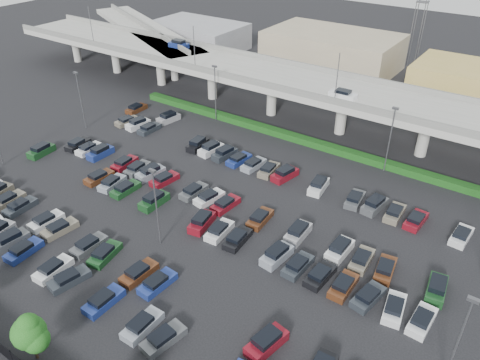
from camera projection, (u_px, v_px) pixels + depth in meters
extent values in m
plane|color=black|center=(202.00, 211.00, 61.90)|extent=(280.00, 280.00, 0.00)
cube|color=#9A9A92|center=(317.00, 88.00, 80.35)|extent=(150.00, 13.00, 1.10)
cube|color=slate|center=(300.00, 93.00, 75.44)|extent=(150.00, 0.50, 1.00)
cube|color=slate|center=(333.00, 72.00, 84.14)|extent=(150.00, 0.50, 1.00)
cylinder|color=#9A9A92|center=(76.00, 48.00, 113.93)|extent=(1.80, 1.80, 6.70)
cube|color=slate|center=(73.00, 35.00, 112.27)|extent=(2.60, 9.75, 0.50)
cylinder|color=#9A9A92|center=(116.00, 58.00, 107.14)|extent=(1.80, 1.80, 6.70)
cube|color=slate|center=(114.00, 44.00, 105.48)|extent=(2.60, 9.75, 0.50)
cylinder|color=#9A9A92|center=(161.00, 69.00, 100.35)|extent=(1.80, 1.80, 6.70)
cube|color=slate|center=(159.00, 55.00, 98.69)|extent=(2.60, 9.75, 0.50)
cylinder|color=#9A9A92|center=(212.00, 82.00, 93.57)|extent=(1.80, 1.80, 6.70)
cube|color=slate|center=(212.00, 67.00, 91.90)|extent=(2.60, 9.75, 0.50)
cylinder|color=#9A9A92|center=(272.00, 98.00, 86.78)|extent=(1.80, 1.80, 6.70)
cube|color=slate|center=(272.00, 81.00, 85.11)|extent=(2.60, 9.75, 0.50)
cylinder|color=#9A9A92|center=(341.00, 115.00, 79.99)|extent=(1.80, 1.80, 6.70)
cube|color=slate|center=(344.00, 98.00, 78.32)|extent=(2.60, 9.75, 0.50)
cylinder|color=#9A9A92|center=(424.00, 136.00, 73.20)|extent=(1.80, 1.80, 6.70)
cube|color=slate|center=(428.00, 118.00, 71.53)|extent=(2.60, 9.75, 0.50)
cube|color=navy|center=(179.00, 45.00, 98.36)|extent=(4.40, 1.82, 1.05)
cube|color=black|center=(178.00, 41.00, 97.92)|extent=(2.60, 1.60, 0.65)
cube|color=white|center=(343.00, 95.00, 74.84)|extent=(4.40, 1.82, 0.82)
cube|color=black|center=(343.00, 91.00, 74.51)|extent=(2.30, 1.60, 0.50)
cylinder|color=#505156|center=(91.00, 26.00, 97.94)|extent=(0.14, 0.14, 8.00)
cylinder|color=#505156|center=(194.00, 48.00, 84.36)|extent=(0.14, 0.14, 8.00)
cylinder|color=#505156|center=(337.00, 79.00, 70.78)|extent=(0.14, 0.14, 8.00)
cube|color=#9A9A92|center=(145.00, 30.00, 113.22)|extent=(50.93, 30.13, 1.10)
cube|color=slate|center=(144.00, 25.00, 112.67)|extent=(47.34, 22.43, 1.00)
cylinder|color=#9A9A92|center=(122.00, 29.00, 129.23)|extent=(1.60, 1.60, 6.70)
cylinder|color=#9A9A92|center=(137.00, 39.00, 120.42)|extent=(1.60, 1.60, 6.70)
cylinder|color=#9A9A92|center=(154.00, 51.00, 111.62)|extent=(1.60, 1.60, 6.70)
cylinder|color=#9A9A92|center=(174.00, 65.00, 102.81)|extent=(1.60, 1.60, 6.70)
cube|color=#123710|center=(295.00, 138.00, 79.02)|extent=(66.00, 1.60, 1.10)
cube|color=black|center=(6.00, 353.00, 41.93)|extent=(70.00, 0.06, 1.80)
cylinder|color=black|center=(12.00, 358.00, 41.39)|extent=(0.10, 0.10, 2.00)
cylinder|color=#332316|center=(35.00, 351.00, 42.04)|extent=(0.26, 0.26, 1.97)
sphere|color=#144A13|center=(29.00, 333.00, 40.77)|extent=(3.07, 3.07, 3.07)
sphere|color=#144A13|center=(36.00, 340.00, 40.78)|extent=(2.41, 2.41, 2.41)
sphere|color=#144A13|center=(25.00, 332.00, 41.18)|extent=(2.41, 2.41, 2.41)
sphere|color=#144A13|center=(28.00, 325.00, 40.37)|extent=(2.08, 2.08, 2.08)
cube|color=#4A4D51|center=(10.00, 241.00, 55.78)|extent=(2.17, 4.53, 1.05)
cube|color=black|center=(8.00, 236.00, 55.34)|extent=(1.81, 2.72, 0.65)
cube|color=navy|center=(24.00, 251.00, 54.50)|extent=(2.15, 4.52, 0.82)
cube|color=black|center=(21.00, 248.00, 54.03)|extent=(1.77, 2.41, 0.50)
cube|color=white|center=(54.00, 269.00, 51.84)|extent=(2.08, 4.50, 0.82)
cube|color=black|center=(51.00, 266.00, 51.36)|extent=(1.74, 2.39, 0.50)
cube|color=#292E35|center=(69.00, 279.00, 50.50)|extent=(2.62, 4.66, 0.82)
cube|color=black|center=(67.00, 276.00, 50.03)|extent=(2.01, 2.56, 0.50)
cube|color=navy|center=(104.00, 301.00, 47.84)|extent=(1.82, 4.40, 0.82)
cube|color=black|center=(101.00, 298.00, 47.36)|extent=(1.60, 2.30, 0.50)
cube|color=#8A919F|center=(143.00, 326.00, 45.17)|extent=(1.89, 4.43, 0.82)
cube|color=black|center=(140.00, 322.00, 44.70)|extent=(1.64, 2.32, 0.50)
cube|color=#4A4D51|center=(164.00, 339.00, 43.84)|extent=(2.51, 4.64, 0.82)
cube|color=black|center=(162.00, 336.00, 43.36)|extent=(1.96, 2.53, 0.50)
cube|color=#726A59|center=(9.00, 200.00, 63.32)|extent=(2.05, 4.49, 0.82)
cube|color=black|center=(6.00, 197.00, 62.85)|extent=(1.72, 2.38, 0.50)
cube|color=#292E35|center=(21.00, 207.00, 61.99)|extent=(2.15, 4.53, 0.82)
cube|color=black|center=(18.00, 204.00, 61.51)|extent=(1.77, 2.42, 0.50)
cube|color=white|center=(46.00, 221.00, 59.32)|extent=(1.95, 4.45, 0.82)
cube|color=black|center=(44.00, 218.00, 58.85)|extent=(1.67, 2.35, 0.50)
cube|color=#726A59|center=(60.00, 229.00, 57.99)|extent=(2.23, 4.55, 0.82)
cube|color=black|center=(58.00, 226.00, 57.51)|extent=(1.81, 2.44, 0.50)
cube|color=#4A4D51|center=(89.00, 245.00, 55.32)|extent=(1.87, 4.42, 0.82)
cube|color=black|center=(87.00, 242.00, 54.85)|extent=(1.63, 2.32, 0.50)
cube|color=#19461F|center=(105.00, 254.00, 53.98)|extent=(2.64, 4.67, 0.82)
cube|color=black|center=(103.00, 251.00, 53.51)|extent=(2.02, 2.57, 0.50)
cube|color=#542C16|center=(139.00, 273.00, 51.32)|extent=(1.99, 4.47, 0.82)
cube|color=black|center=(137.00, 270.00, 50.84)|extent=(1.69, 2.36, 0.50)
cube|color=navy|center=(158.00, 284.00, 49.98)|extent=(2.06, 4.49, 0.82)
cube|color=black|center=(156.00, 280.00, 49.51)|extent=(1.73, 2.39, 0.50)
cube|color=maroon|center=(266.00, 343.00, 43.25)|extent=(2.61, 4.66, 1.05)
cube|color=black|center=(267.00, 338.00, 42.82)|extent=(2.06, 2.85, 0.65)
cube|color=#19461F|center=(41.00, 151.00, 74.92)|extent=(2.27, 4.57, 1.05)
cube|color=black|center=(40.00, 147.00, 74.48)|extent=(1.87, 2.75, 0.65)
cube|color=#542C16|center=(99.00, 178.00, 68.31)|extent=(1.99, 4.47, 0.82)
cube|color=black|center=(98.00, 175.00, 67.84)|extent=(1.69, 2.36, 0.50)
cube|color=#8A919F|center=(112.00, 183.00, 66.98)|extent=(2.39, 4.60, 0.82)
cube|color=black|center=(111.00, 180.00, 66.51)|extent=(1.90, 2.49, 0.50)
cube|color=#19461F|center=(126.00, 189.00, 65.64)|extent=(1.88, 4.42, 0.82)
cube|color=black|center=(124.00, 186.00, 65.17)|extent=(1.63, 2.32, 0.50)
cube|color=#19461F|center=(154.00, 201.00, 62.92)|extent=(1.82, 4.40, 1.05)
cube|color=black|center=(154.00, 196.00, 62.48)|extent=(1.60, 2.60, 0.65)
cube|color=maroon|center=(202.00, 223.00, 58.92)|extent=(2.57, 4.65, 1.05)
cube|color=black|center=(202.00, 217.00, 58.48)|extent=(2.04, 2.84, 0.65)
cube|color=white|center=(219.00, 231.00, 57.64)|extent=(2.16, 4.53, 0.82)
cube|color=black|center=(218.00, 228.00, 57.17)|extent=(1.78, 2.42, 0.50)
cube|color=black|center=(238.00, 239.00, 56.31)|extent=(2.17, 4.53, 0.82)
cube|color=black|center=(237.00, 236.00, 55.84)|extent=(1.78, 2.42, 0.50)
cube|color=#8A919F|center=(277.00, 256.00, 53.58)|extent=(2.25, 4.56, 1.05)
cube|color=black|center=(277.00, 250.00, 53.15)|extent=(1.85, 2.75, 0.65)
cube|color=#292E35|center=(298.00, 266.00, 52.31)|extent=(2.04, 4.49, 0.82)
cube|color=black|center=(297.00, 263.00, 51.84)|extent=(1.72, 2.38, 0.50)
cube|color=black|center=(320.00, 276.00, 50.97)|extent=(2.11, 4.51, 0.82)
cube|color=black|center=(320.00, 273.00, 50.50)|extent=(1.75, 2.40, 0.50)
cube|color=#542C16|center=(343.00, 286.00, 49.64)|extent=(1.83, 4.40, 0.82)
cube|color=black|center=(343.00, 283.00, 49.17)|extent=(1.61, 2.30, 0.50)
cube|color=#292E35|center=(368.00, 297.00, 48.31)|extent=(2.55, 4.65, 0.82)
cube|color=black|center=(368.00, 294.00, 47.84)|extent=(1.97, 2.54, 0.50)
cube|color=white|center=(394.00, 309.00, 46.97)|extent=(2.49, 4.63, 0.82)
cube|color=black|center=(395.00, 306.00, 46.50)|extent=(1.94, 2.52, 0.50)
cube|color=white|center=(422.00, 321.00, 45.64)|extent=(2.00, 4.47, 0.82)
cube|color=black|center=(422.00, 318.00, 45.17)|extent=(1.70, 2.37, 0.50)
cube|color=black|center=(78.00, 145.00, 77.13)|extent=(2.34, 4.59, 0.82)
cube|color=black|center=(76.00, 142.00, 76.66)|extent=(1.87, 2.48, 0.50)
cube|color=white|center=(89.00, 149.00, 75.79)|extent=(1.95, 4.45, 0.82)
cube|color=black|center=(87.00, 146.00, 75.32)|extent=(1.67, 2.35, 0.50)
cube|color=navy|center=(100.00, 153.00, 74.40)|extent=(1.85, 4.41, 1.05)
cube|color=black|center=(100.00, 149.00, 73.96)|extent=(1.62, 2.61, 0.65)
cube|color=maroon|center=(125.00, 164.00, 71.79)|extent=(2.18, 4.54, 0.82)
cube|color=black|center=(123.00, 161.00, 71.32)|extent=(1.79, 2.43, 0.50)
cube|color=#4A4D51|center=(137.00, 169.00, 70.46)|extent=(2.19, 4.54, 0.82)
cube|color=black|center=(136.00, 166.00, 69.99)|extent=(1.79, 2.43, 0.50)
cube|color=#8A919F|center=(151.00, 174.00, 69.06)|extent=(2.56, 4.65, 1.05)
cube|color=black|center=(150.00, 169.00, 68.63)|extent=(2.03, 2.84, 0.65)
cube|color=maroon|center=(164.00, 180.00, 67.79)|extent=(2.31, 4.58, 0.82)
cube|color=black|center=(163.00, 177.00, 67.32)|extent=(1.85, 2.47, 0.50)
cube|color=#4A4D51|center=(194.00, 192.00, 65.12)|extent=(1.96, 4.46, 0.82)
cube|color=black|center=(193.00, 189.00, 64.65)|extent=(1.67, 2.35, 0.50)
cube|color=white|center=(209.00, 198.00, 63.79)|extent=(2.55, 4.65, 0.82)
cube|color=black|center=(208.00, 195.00, 63.32)|extent=(1.98, 2.54, 0.50)
cube|color=maroon|center=(225.00, 205.00, 62.46)|extent=(2.15, 4.53, 0.82)
cube|color=black|center=(225.00, 202.00, 61.99)|extent=(1.77, 2.42, 0.50)
cube|color=#542C16|center=(260.00, 219.00, 59.79)|extent=(2.14, 4.52, 0.82)
cube|color=black|center=(259.00, 216.00, 59.32)|extent=(1.77, 2.41, 0.50)
cube|color=#A3A2A7|center=(298.00, 233.00, 57.06)|extent=(1.95, 4.45, 1.05)
cube|color=black|center=(298.00, 228.00, 56.63)|extent=(1.68, 2.64, 0.65)
cube|color=white|center=(339.00, 250.00, 54.40)|extent=(1.97, 4.46, 1.05)
cube|color=black|center=(340.00, 245.00, 53.96)|extent=(1.69, 2.65, 0.65)
cube|color=#726A59|center=(362.00, 260.00, 53.12)|extent=(2.08, 4.50, 0.82)
cube|color=black|center=(362.00, 257.00, 52.65)|extent=(1.74, 2.39, 0.50)
cube|color=#542C16|center=(385.00, 270.00, 51.79)|extent=(2.44, 4.62, 0.82)
cube|color=black|center=(385.00, 267.00, 51.32)|extent=(1.92, 2.51, 0.50)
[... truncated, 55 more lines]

